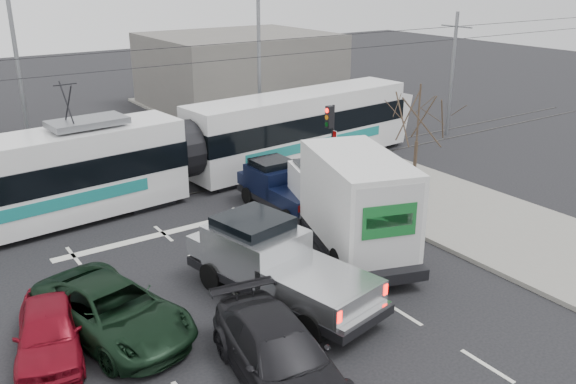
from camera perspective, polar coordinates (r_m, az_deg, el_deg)
ground at (r=19.06m, az=0.47°, el=-8.84°), size 120.00×120.00×0.00m
sidewalk_right at (r=24.78m, az=17.86°, el=-2.56°), size 6.00×60.00×0.15m
rails at (r=27.15m, az=-11.63°, el=-0.13°), size 60.00×1.60×0.03m
building_right at (r=43.91m, az=-4.57°, el=11.31°), size 12.00×10.00×5.00m
bare_tree at (r=24.17m, az=12.09°, el=6.70°), size 2.40×2.40×5.00m
traffic_signal at (r=26.55m, az=4.01°, el=5.96°), size 0.44×0.44×3.60m
street_lamp_near at (r=32.66m, az=-3.02°, el=12.90°), size 2.38×0.25×9.00m
street_lamp_far at (r=30.44m, az=-24.30°, el=10.65°), size 2.38×0.25×9.00m
catenary at (r=26.08m, az=-12.23°, el=7.86°), size 60.00×0.20×7.00m
tram at (r=26.65m, az=-9.93°, el=3.81°), size 25.88×4.90×5.26m
silver_pickup at (r=18.02m, az=-1.44°, el=-6.51°), size 3.40×6.71×2.33m
box_truck at (r=20.85m, az=5.84°, el=-0.95°), size 4.56×7.56×3.57m
navy_pickup at (r=24.60m, az=-0.78°, el=0.51°), size 1.83×4.64×1.95m
green_car at (r=17.11m, az=-16.10°, el=-10.59°), size 3.58×5.63×1.45m
red_car at (r=16.86m, az=-21.45°, el=-11.97°), size 2.55×4.23×1.35m
dark_car at (r=14.74m, az=-0.77°, el=-15.07°), size 2.89×5.40×1.49m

